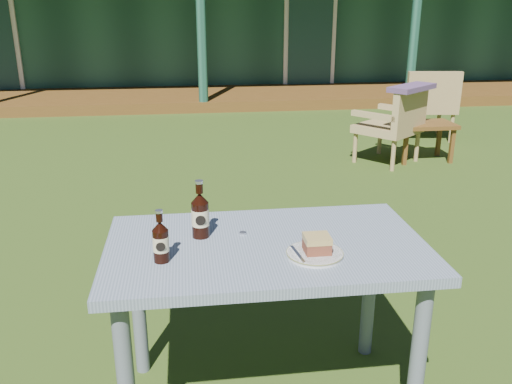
{
  "coord_description": "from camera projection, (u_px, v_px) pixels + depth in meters",
  "views": [
    {
      "loc": [
        -0.28,
        -3.43,
        1.57
      ],
      "look_at": [
        0.0,
        -1.3,
        0.82
      ],
      "focal_mm": 38.0,
      "sensor_mm": 36.0,
      "label": 1
    }
  ],
  "objects": [
    {
      "name": "armchair_right",
      "position": [
        428.0,
        101.0,
        6.45
      ],
      "size": [
        0.69,
        0.65,
        0.83
      ],
      "color": "#A08550",
      "rests_on": "ground"
    },
    {
      "name": "cafe_table",
      "position": [
        266.0,
        267.0,
        2.07
      ],
      "size": [
        1.2,
        0.7,
        0.72
      ],
      "color": "slate",
      "rests_on": "ground"
    },
    {
      "name": "pavilion",
      "position": [
        193.0,
        1.0,
        12.02
      ],
      "size": [
        15.8,
        8.3,
        3.45
      ],
      "color": "#1B4837",
      "rests_on": "ground"
    },
    {
      "name": "armchair_left",
      "position": [
        395.0,
        122.0,
        5.48
      ],
      "size": [
        0.78,
        0.77,
        0.77
      ],
      "color": "#A08550",
      "rests_on": "ground"
    },
    {
      "name": "bottle_cap",
      "position": [
        243.0,
        233.0,
        2.11
      ],
      "size": [
        0.03,
        0.03,
        0.01
      ],
      "primitive_type": "cylinder",
      "color": "silver",
      "rests_on": "cafe_table"
    },
    {
      "name": "side_table",
      "position": [
        424.0,
        128.0,
        5.62
      ],
      "size": [
        0.6,
        0.4,
        0.4
      ],
      "color": "#583715",
      "rests_on": "ground"
    },
    {
      "name": "cake_slice",
      "position": [
        317.0,
        244.0,
        1.92
      ],
      "size": [
        0.09,
        0.09,
        0.06
      ],
      "color": "brown",
      "rests_on": "plate"
    },
    {
      "name": "cola_bottle_near",
      "position": [
        200.0,
        215.0,
        2.06
      ],
      "size": [
        0.07,
        0.07,
        0.23
      ],
      "color": "black",
      "rests_on": "cafe_table"
    },
    {
      "name": "cola_bottle_far",
      "position": [
        161.0,
        241.0,
        1.87
      ],
      "size": [
        0.06,
        0.06,
        0.19
      ],
      "color": "black",
      "rests_on": "cafe_table"
    },
    {
      "name": "floral_throw",
      "position": [
        412.0,
        88.0,
        5.26
      ],
      "size": [
        0.6,
        0.54,
        0.05
      ],
      "primitive_type": "cube",
      "rotation": [
        0.0,
        0.0,
        3.82
      ],
      "color": "#563C60",
      "rests_on": "armchair_left"
    },
    {
      "name": "plate",
      "position": [
        315.0,
        254.0,
        1.93
      ],
      "size": [
        0.2,
        0.2,
        0.01
      ],
      "color": "silver",
      "rests_on": "cafe_table"
    },
    {
      "name": "ground",
      "position": [
        232.0,
        242.0,
        3.77
      ],
      "size": [
        80.0,
        80.0,
        0.0
      ],
      "primitive_type": "plane",
      "color": "#334916"
    },
    {
      "name": "fork",
      "position": [
        298.0,
        254.0,
        1.91
      ],
      "size": [
        0.03,
        0.14,
        0.0
      ],
      "primitive_type": "cube",
      "rotation": [
        0.0,
        0.0,
        0.13
      ],
      "color": "silver",
      "rests_on": "plate"
    }
  ]
}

